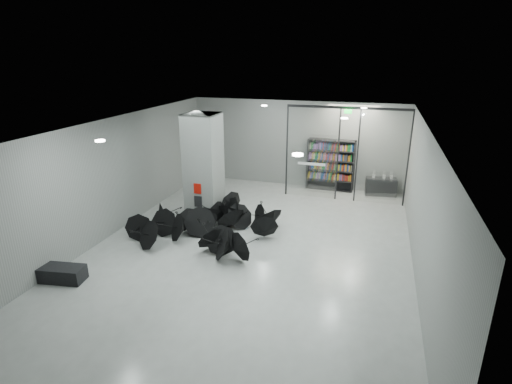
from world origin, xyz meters
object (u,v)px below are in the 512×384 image
(shop_counter, at_px, (381,187))
(umbrella_cluster, at_px, (214,227))
(bookshelf, at_px, (330,165))
(column, at_px, (204,167))
(bench, at_px, (61,273))

(shop_counter, bearing_deg, umbrella_cluster, -140.42)
(bookshelf, height_order, umbrella_cluster, bookshelf)
(umbrella_cluster, bearing_deg, column, 123.78)
(shop_counter, distance_m, umbrella_cluster, 8.19)
(column, height_order, bench, column)
(bookshelf, height_order, shop_counter, bookshelf)
(bench, height_order, shop_counter, shop_counter)
(bench, bearing_deg, column, 61.29)
(umbrella_cluster, bearing_deg, bookshelf, 62.63)
(bookshelf, bearing_deg, bench, -118.00)
(bench, distance_m, umbrella_cluster, 5.00)
(column, distance_m, shop_counter, 8.11)
(bench, xyz_separation_m, shop_counter, (8.49, 10.07, 0.18))
(bookshelf, bearing_deg, column, -128.21)
(shop_counter, height_order, umbrella_cluster, umbrella_cluster)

